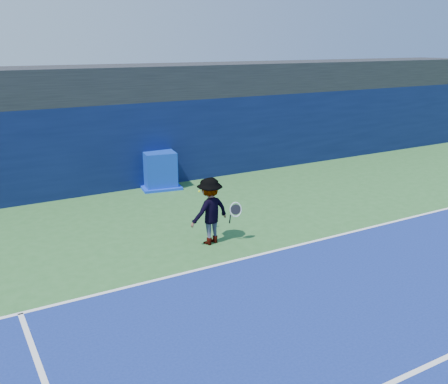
% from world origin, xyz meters
% --- Properties ---
extents(ground, '(80.00, 80.00, 0.00)m').
position_xyz_m(ground, '(0.00, 0.00, 0.00)').
color(ground, '#2F662E').
rests_on(ground, ground).
extents(baseline, '(24.00, 0.10, 0.01)m').
position_xyz_m(baseline, '(0.00, 3.00, 0.01)').
color(baseline, white).
rests_on(baseline, ground).
extents(service_line, '(24.00, 0.10, 0.01)m').
position_xyz_m(service_line, '(0.00, -2.00, 0.01)').
color(service_line, white).
rests_on(service_line, ground).
extents(stadium_band, '(36.00, 3.00, 1.20)m').
position_xyz_m(stadium_band, '(0.00, 11.50, 3.60)').
color(stadium_band, black).
rests_on(stadium_band, back_wall_assembly).
extents(back_wall_assembly, '(36.00, 1.03, 3.00)m').
position_xyz_m(back_wall_assembly, '(-0.00, 10.50, 1.50)').
color(back_wall_assembly, '#0B153E').
rests_on(back_wall_assembly, ground).
extents(equipment_cart, '(1.56, 1.56, 1.30)m').
position_xyz_m(equipment_cart, '(0.77, 9.79, 0.59)').
color(equipment_cart, '#0C2FAB').
rests_on(equipment_cart, ground).
extents(tennis_player, '(1.37, 0.86, 1.75)m').
position_xyz_m(tennis_player, '(-0.15, 4.29, 0.87)').
color(tennis_player, white).
rests_on(tennis_player, ground).
extents(tennis_ball, '(0.06, 0.06, 0.06)m').
position_xyz_m(tennis_ball, '(-0.07, 5.04, 1.19)').
color(tennis_ball, '#CDE319').
rests_on(tennis_ball, ground).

